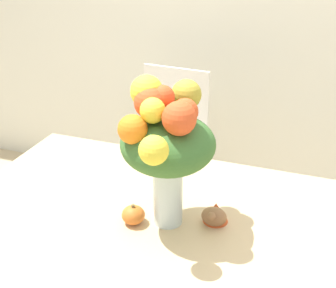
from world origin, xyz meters
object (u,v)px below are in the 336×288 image
(pumpkin, at_px, (133,215))
(dining_chair_near_window, at_px, (167,156))
(flower_vase, at_px, (167,141))
(turkey_figurine, at_px, (215,214))

(pumpkin, bearing_deg, dining_chair_near_window, 103.23)
(flower_vase, height_order, turkey_figurine, flower_vase)
(turkey_figurine, bearing_deg, flower_vase, -161.94)
(flower_vase, xyz_separation_m, pumpkin, (-0.11, -0.05, -0.30))
(flower_vase, height_order, pumpkin, flower_vase)
(turkey_figurine, relative_size, dining_chair_near_window, 0.12)
(flower_vase, bearing_deg, turkey_figurine, 18.06)
(flower_vase, xyz_separation_m, dining_chair_near_window, (-0.34, 0.94, -0.57))
(flower_vase, distance_m, turkey_figurine, 0.34)
(flower_vase, distance_m, dining_chair_near_window, 1.15)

